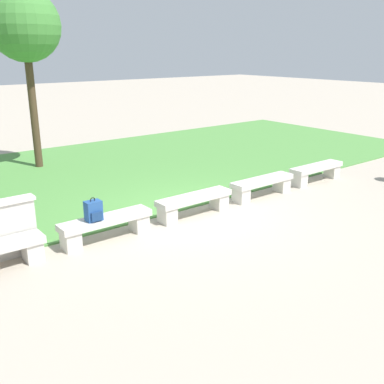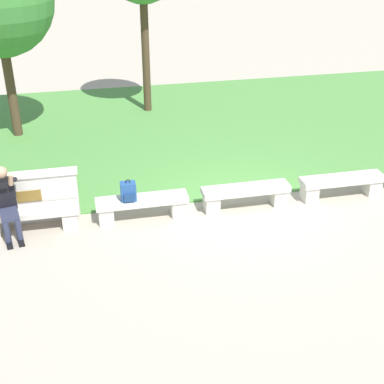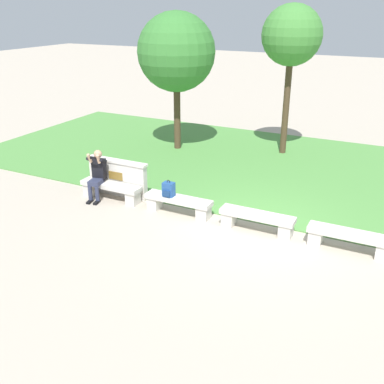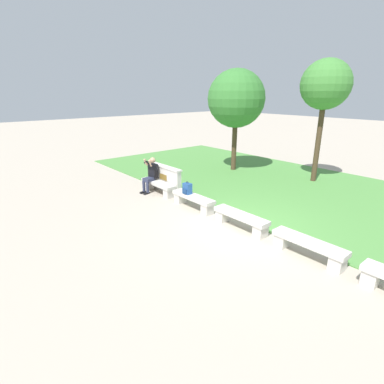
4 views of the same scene
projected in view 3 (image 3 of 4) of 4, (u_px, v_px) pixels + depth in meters
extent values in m
plane|color=#B2A593|center=(256.00, 231.00, 10.45)|extent=(80.00, 80.00, 0.00)
cube|color=#518E42|center=(302.00, 172.00, 14.06)|extent=(21.95, 8.00, 0.03)
cube|color=beige|center=(111.00, 186.00, 11.99)|extent=(1.75, 0.40, 0.12)
cube|color=beige|center=(91.00, 189.00, 12.36)|extent=(0.28, 0.34, 0.33)
cube|color=beige|center=(133.00, 198.00, 11.79)|extent=(0.28, 0.34, 0.33)
cube|color=beige|center=(178.00, 199.00, 11.15)|extent=(1.75, 0.40, 0.12)
cube|color=beige|center=(155.00, 203.00, 11.52)|extent=(0.28, 0.34, 0.33)
cube|color=beige|center=(204.00, 213.00, 10.95)|extent=(0.28, 0.34, 0.33)
cube|color=beige|center=(257.00, 215.00, 10.30)|extent=(1.75, 0.40, 0.12)
cube|color=beige|center=(229.00, 218.00, 10.67)|extent=(0.28, 0.34, 0.33)
cube|color=beige|center=(286.00, 230.00, 10.11)|extent=(0.28, 0.34, 0.33)
cube|color=beige|center=(350.00, 234.00, 9.46)|extent=(1.75, 0.40, 0.12)
cube|color=beige|center=(316.00, 237.00, 9.83)|extent=(0.28, 0.34, 0.33)
cube|color=beige|center=(383.00, 251.00, 9.26)|extent=(0.28, 0.34, 0.33)
cube|color=beige|center=(118.00, 179.00, 12.24)|extent=(1.77, 0.18, 0.95)
cube|color=silver|center=(117.00, 161.00, 12.04)|extent=(1.83, 0.24, 0.06)
cube|color=brown|center=(116.00, 176.00, 12.11)|extent=(0.44, 0.02, 0.22)
cube|color=black|center=(90.00, 202.00, 11.90)|extent=(0.15, 0.26, 0.06)
cylinder|color=#2D334C|center=(90.00, 193.00, 11.88)|extent=(0.11, 0.11, 0.42)
cube|color=black|center=(97.00, 202.00, 11.86)|extent=(0.15, 0.26, 0.06)
cylinder|color=#2D334C|center=(97.00, 194.00, 11.84)|extent=(0.11, 0.11, 0.42)
cube|color=#2D334C|center=(96.00, 182.00, 11.93)|extent=(0.38, 0.47, 0.12)
cube|color=black|center=(99.00, 169.00, 12.02)|extent=(0.38, 0.28, 0.56)
sphere|color=tan|center=(98.00, 154.00, 11.86)|extent=(0.22, 0.22, 0.22)
cylinder|color=black|center=(90.00, 159.00, 11.87)|extent=(0.15, 0.32, 0.21)
cylinder|color=tan|center=(89.00, 158.00, 11.69)|extent=(0.09, 0.19, 0.27)
cylinder|color=black|center=(103.00, 160.00, 11.77)|extent=(0.15, 0.32, 0.21)
cylinder|color=tan|center=(98.00, 159.00, 11.63)|extent=(0.13, 0.20, 0.27)
cube|color=black|center=(93.00, 158.00, 11.60)|extent=(0.15, 0.04, 0.08)
cube|color=#234C8C|center=(169.00, 189.00, 11.12)|extent=(0.28, 0.20, 0.36)
cube|color=navy|center=(167.00, 194.00, 11.06)|extent=(0.20, 0.06, 0.16)
torus|color=black|center=(168.00, 182.00, 11.05)|extent=(0.10, 0.02, 0.10)
cylinder|color=#4C3826|center=(286.00, 106.00, 15.21)|extent=(0.22, 0.22, 3.37)
sphere|color=#428438|center=(292.00, 35.00, 14.33)|extent=(1.95, 1.95, 1.95)
cylinder|color=#4C3826|center=(177.00, 113.00, 15.87)|extent=(0.23, 0.23, 2.59)
sphere|color=#387A33|center=(176.00, 52.00, 15.06)|extent=(2.64, 2.64, 2.64)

